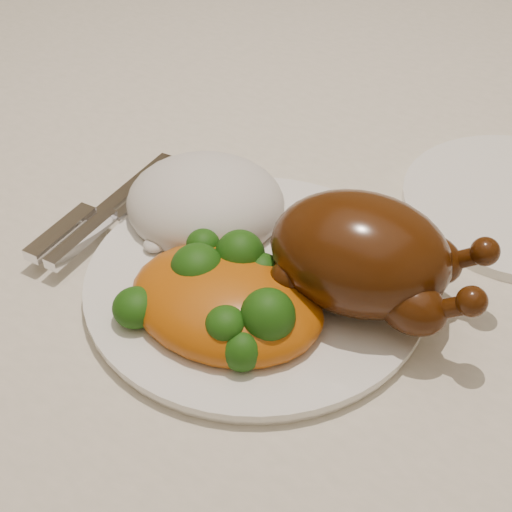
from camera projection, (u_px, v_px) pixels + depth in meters
The scene contains 7 objects.
dining_table at pixel (272, 209), 0.78m from camera, with size 1.60×0.90×0.76m.
tablecloth at pixel (273, 153), 0.73m from camera, with size 1.73×1.03×0.18m.
dinner_plate at pixel (256, 281), 0.54m from camera, with size 0.25×0.25×0.01m, color white.
roast_chicken at pixel (365, 255), 0.49m from camera, with size 0.17×0.12×0.08m.
rice_mound at pixel (206, 204), 0.58m from camera, with size 0.17×0.16×0.07m.
mac_and_cheese at pixel (233, 298), 0.50m from camera, with size 0.16×0.13×0.06m.
cutlery at pixel (94, 220), 0.58m from camera, with size 0.04×0.17×0.01m.
Camera 1 is at (0.35, -0.51, 1.14)m, focal length 50.00 mm.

